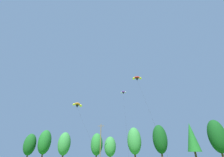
% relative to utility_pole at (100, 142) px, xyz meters
% --- Properties ---
extents(treeline_tree_a, '(4.50, 4.50, 9.98)m').
position_rel_utility_pole_xyz_m(treeline_tree_a, '(-29.28, 7.66, -0.18)').
color(treeline_tree_a, '#472D19').
rests_on(treeline_tree_a, ground_plane).
extents(treeline_tree_b, '(4.91, 4.91, 11.50)m').
position_rel_utility_pole_xyz_m(treeline_tree_b, '(-24.10, 9.02, 0.74)').
color(treeline_tree_b, '#472D19').
rests_on(treeline_tree_b, ground_plane).
extents(treeline_tree_c, '(4.53, 4.53, 10.10)m').
position_rel_utility_pole_xyz_m(treeline_tree_c, '(-14.49, 5.51, -0.11)').
color(treeline_tree_c, '#472D19').
rests_on(treeline_tree_c, ground_plane).
extents(treeline_tree_d, '(4.49, 4.49, 9.96)m').
position_rel_utility_pole_xyz_m(treeline_tree_d, '(-2.94, 8.73, -0.19)').
color(treeline_tree_d, '#472D19').
rests_on(treeline_tree_d, ground_plane).
extents(treeline_tree_e, '(4.06, 4.06, 8.36)m').
position_rel_utility_pole_xyz_m(treeline_tree_e, '(2.62, 5.15, -1.16)').
color(treeline_tree_e, '#472D19').
rests_on(treeline_tree_e, ground_plane).
extents(treeline_tree_f, '(4.89, 4.89, 11.45)m').
position_rel_utility_pole_xyz_m(treeline_tree_f, '(11.21, 5.55, 0.71)').
color(treeline_tree_f, '#472D19').
rests_on(treeline_tree_f, ground_plane).
extents(treeline_tree_g, '(5.23, 5.23, 12.71)m').
position_rel_utility_pole_xyz_m(treeline_tree_g, '(20.83, 8.81, 1.48)').
color(treeline_tree_g, '#472D19').
rests_on(treeline_tree_g, ground_plane).
extents(treeline_tree_h, '(4.46, 4.46, 12.98)m').
position_rel_utility_pole_xyz_m(treeline_tree_h, '(31.56, 6.81, 1.91)').
color(treeline_tree_h, '#472D19').
rests_on(treeline_tree_h, ground_plane).
extents(treeline_tree_i, '(5.39, 5.39, 13.30)m').
position_rel_utility_pole_xyz_m(treeline_tree_i, '(38.47, 3.59, 1.83)').
color(treeline_tree_i, '#472D19').
rests_on(treeline_tree_i, ground_plane).
extents(utility_pole, '(2.20, 0.26, 11.89)m').
position_rel_utility_pole_xyz_m(utility_pole, '(0.00, 0.00, 0.00)').
color(utility_pole, brown).
rests_on(utility_pole, ground_plane).
extents(parafoil_kite_high_orange, '(9.54, 10.83, 13.60)m').
position_rel_utility_pole_xyz_m(parafoil_kite_high_orange, '(-4.09, -14.54, 8.27)').
color(parafoil_kite_high_orange, orange).
extents(parafoil_kite_mid_purple, '(2.16, 18.00, 21.31)m').
position_rel_utility_pole_xyz_m(parafoil_kite_mid_purple, '(8.13, -2.40, 16.09)').
color(parafoil_kite_mid_purple, purple).
extents(parafoil_kite_far_red_yellow, '(3.37, 13.90, 19.16)m').
position_rel_utility_pole_xyz_m(parafoil_kite_far_red_yellow, '(12.12, -17.59, 13.96)').
color(parafoil_kite_far_red_yellow, red).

